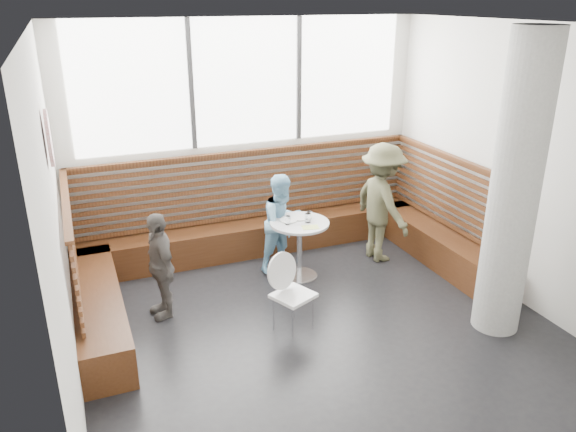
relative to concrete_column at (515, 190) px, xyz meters
name	(u,v)px	position (x,y,z in m)	size (l,w,h in m)	color
room	(325,194)	(-1.85, 0.60, 0.00)	(5.00, 5.00, 3.20)	silver
booth	(267,237)	(-1.85, 2.37, -1.19)	(5.00, 2.50, 1.44)	#3C200F
concrete_column	(515,190)	(0.00, 0.00, 0.00)	(0.50, 0.50, 3.20)	gray
wall_art	(49,138)	(-4.31, 1.00, 0.70)	(0.50, 0.50, 0.03)	white
cafe_table	(299,238)	(-1.58, 1.88, -1.04)	(0.75, 0.75, 0.78)	silver
cafe_chair	(291,286)	(-2.13, 0.82, -1.09)	(0.42, 0.41, 0.87)	white
adult_man	(382,203)	(-0.31, 2.00, -0.78)	(1.06, 0.61, 1.64)	brown
child_back	(283,223)	(-1.69, 2.18, -0.94)	(0.64, 0.50, 1.33)	#82BEE2
child_left	(160,265)	(-3.39, 1.62, -0.97)	(0.73, 0.31, 1.25)	#56524E
plate_near	(289,220)	(-1.69, 1.97, -0.82)	(0.21, 0.21, 0.01)	white
plate_far	(300,218)	(-1.53, 1.99, -0.82)	(0.21, 0.21, 0.01)	white
glass_left	(288,220)	(-1.75, 1.87, -0.77)	(0.07, 0.07, 0.11)	white
glass_mid	(308,218)	(-1.48, 1.84, -0.77)	(0.07, 0.07, 0.12)	white
glass_right	(309,215)	(-1.42, 1.94, -0.77)	(0.06, 0.06, 0.10)	white
menu_card	(310,227)	(-1.52, 1.67, -0.82)	(0.21, 0.14, 0.00)	#A5C64C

